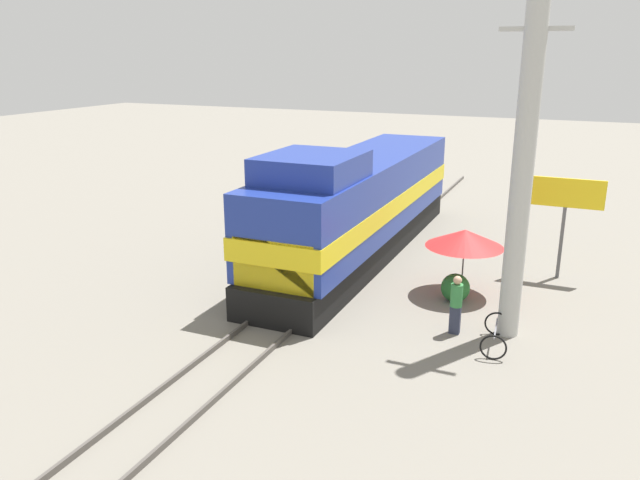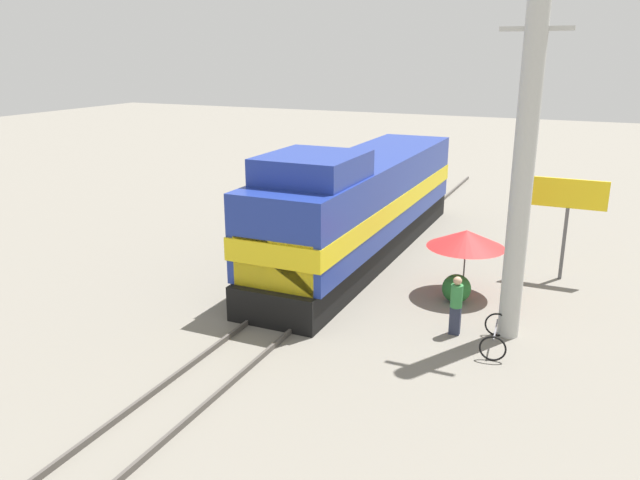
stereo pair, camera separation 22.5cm
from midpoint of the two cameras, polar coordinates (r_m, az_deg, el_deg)
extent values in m
plane|color=slate|center=(22.13, 1.18, -3.69)|extent=(120.00, 120.00, 0.00)
cube|color=#4C4742|center=(22.38, -0.51, -3.25)|extent=(0.08, 40.84, 0.15)
cube|color=#4C4742|center=(21.85, 2.91, -3.78)|extent=(0.08, 40.84, 0.15)
cube|color=black|center=(24.83, 4.16, -0.10)|extent=(2.83, 15.47, 1.08)
cube|color=navy|center=(24.34, 4.26, 4.23)|extent=(3.08, 14.85, 2.76)
cube|color=yellow|center=(24.40, 4.24, 3.60)|extent=(3.12, 15.01, 0.70)
cube|color=yellow|center=(18.88, -2.48, -1.45)|extent=(2.62, 2.17, 1.52)
cube|color=navy|center=(19.77, -0.34, 6.65)|extent=(2.90, 3.40, 0.84)
cylinder|color=#B2B2AD|center=(17.46, 18.42, 5.94)|extent=(0.58, 0.58, 9.45)
cube|color=#B2B2AD|center=(17.19, 19.57, 17.75)|extent=(1.80, 0.12, 0.12)
cylinder|color=#4C4C4C|center=(21.10, 13.36, -2.21)|extent=(0.05, 0.05, 2.08)
cone|color=red|center=(20.83, 13.53, 0.12)|extent=(2.55, 2.55, 0.57)
cube|color=#595959|center=(23.53, 21.64, -0.32)|extent=(0.12, 0.12, 2.59)
cube|color=yellow|center=(23.10, 22.12, 3.95)|extent=(2.48, 0.08, 1.01)
sphere|color=#236028|center=(20.60, 12.67, -4.34)|extent=(0.93, 0.93, 0.93)
cube|color=#2D3347|center=(18.35, 12.58, -7.19)|extent=(0.30, 0.20, 0.84)
cylinder|color=#337F3F|center=(18.07, 12.73, -5.01)|extent=(0.34, 0.34, 0.66)
sphere|color=tan|center=(17.90, 12.83, -3.67)|extent=(0.24, 0.24, 0.24)
torus|color=black|center=(18.54, 16.24, -7.44)|extent=(0.71, 0.11, 0.70)
torus|color=black|center=(17.12, 15.88, -9.52)|extent=(0.71, 0.11, 0.70)
cube|color=slate|center=(17.74, 16.12, -7.85)|extent=(0.15, 1.33, 0.04)
cylinder|color=slate|center=(18.03, 16.16, -7.73)|extent=(0.04, 0.04, 0.29)
camera|label=1|loc=(0.11, -89.64, 0.11)|focal=35.00mm
camera|label=2|loc=(0.11, 90.36, -0.11)|focal=35.00mm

